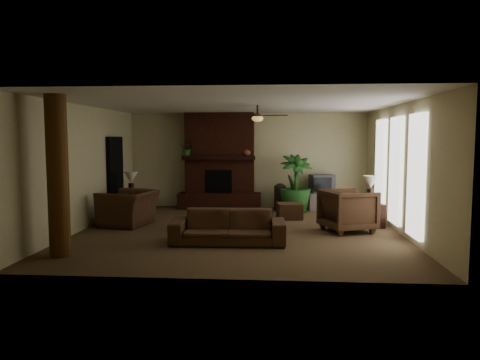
# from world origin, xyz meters

# --- Properties ---
(room_shell) EXTENTS (7.00, 7.00, 7.00)m
(room_shell) POSITION_xyz_m (0.00, 0.00, 1.40)
(room_shell) COLOR brown
(room_shell) RESTS_ON ground
(fireplace) EXTENTS (2.40, 0.70, 2.80)m
(fireplace) POSITION_xyz_m (-0.80, 3.22, 1.16)
(fireplace) COLOR #431D12
(fireplace) RESTS_ON ground
(windows) EXTENTS (0.08, 3.65, 2.35)m
(windows) POSITION_xyz_m (3.45, 0.20, 1.35)
(windows) COLOR white
(windows) RESTS_ON ground
(log_column) EXTENTS (0.36, 0.36, 2.80)m
(log_column) POSITION_xyz_m (-2.95, -2.40, 1.40)
(log_column) COLOR brown
(log_column) RESTS_ON ground
(doorway) EXTENTS (0.10, 1.00, 2.10)m
(doorway) POSITION_xyz_m (-3.44, 1.80, 1.05)
(doorway) COLOR black
(doorway) RESTS_ON ground
(ceiling_fan) EXTENTS (1.35, 1.35, 0.37)m
(ceiling_fan) POSITION_xyz_m (0.40, 0.30, 2.53)
(ceiling_fan) COLOR black
(ceiling_fan) RESTS_ON ceiling
(sofa) EXTENTS (2.25, 0.72, 0.87)m
(sofa) POSITION_xyz_m (-0.12, -1.22, 0.44)
(sofa) COLOR #4A311F
(sofa) RESTS_ON ground
(armchair_left) EXTENTS (1.04, 1.39, 1.10)m
(armchair_left) POSITION_xyz_m (-2.65, 0.46, 0.55)
(armchair_left) COLOR #4A311F
(armchair_left) RESTS_ON ground
(armchair_right) EXTENTS (1.24, 1.28, 1.04)m
(armchair_right) POSITION_xyz_m (2.42, 0.09, 0.52)
(armchair_right) COLOR #4A311F
(armchair_right) RESTS_ON ground
(coffee_table) EXTENTS (1.20, 0.70, 0.43)m
(coffee_table) POSITION_xyz_m (-0.48, -0.03, 0.37)
(coffee_table) COLOR black
(coffee_table) RESTS_ON ground
(ottoman) EXTENTS (0.68, 0.68, 0.40)m
(ottoman) POSITION_xyz_m (1.18, 1.59, 0.20)
(ottoman) COLOR #4A311F
(ottoman) RESTS_ON ground
(tv_stand) EXTENTS (0.87, 0.53, 0.50)m
(tv_stand) POSITION_xyz_m (2.22, 3.06, 0.25)
(tv_stand) COLOR silver
(tv_stand) RESTS_ON ground
(tv) EXTENTS (0.74, 0.64, 0.52)m
(tv) POSITION_xyz_m (2.16, 3.10, 0.76)
(tv) COLOR #3A3A3D
(tv) RESTS_ON tv_stand
(floor_vase) EXTENTS (0.34, 0.34, 0.77)m
(floor_vase) POSITION_xyz_m (0.97, 3.02, 0.43)
(floor_vase) COLOR #2E2419
(floor_vase) RESTS_ON ground
(floor_plant) EXTENTS (1.36, 1.81, 0.90)m
(floor_plant) POSITION_xyz_m (1.38, 2.65, 0.45)
(floor_plant) COLOR #255321
(floor_plant) RESTS_ON ground
(side_table_left) EXTENTS (0.66, 0.66, 0.55)m
(side_table_left) POSITION_xyz_m (-2.88, 1.45, 0.28)
(side_table_left) COLOR black
(side_table_left) RESTS_ON ground
(lamp_left) EXTENTS (0.39, 0.39, 0.65)m
(lamp_left) POSITION_xyz_m (-2.91, 1.47, 1.00)
(lamp_left) COLOR black
(lamp_left) RESTS_ON side_table_left
(side_table_right) EXTENTS (0.60, 0.60, 0.55)m
(side_table_right) POSITION_xyz_m (3.03, 0.62, 0.28)
(side_table_right) COLOR black
(side_table_right) RESTS_ON ground
(lamp_right) EXTENTS (0.40, 0.40, 0.65)m
(lamp_right) POSITION_xyz_m (3.00, 0.60, 1.00)
(lamp_right) COLOR black
(lamp_right) RESTS_ON side_table_right
(mantel_plant) EXTENTS (0.46, 0.49, 0.33)m
(mantel_plant) POSITION_xyz_m (-1.71, 2.97, 1.72)
(mantel_plant) COLOR #255321
(mantel_plant) RESTS_ON fireplace
(mantel_vase) EXTENTS (0.25, 0.25, 0.22)m
(mantel_vase) POSITION_xyz_m (0.01, 3.03, 1.67)
(mantel_vase) COLOR brown
(mantel_vase) RESTS_ON fireplace
(book_a) EXTENTS (0.22, 0.05, 0.29)m
(book_a) POSITION_xyz_m (-0.71, -0.00, 0.57)
(book_a) COLOR #999999
(book_a) RESTS_ON coffee_table
(book_b) EXTENTS (0.20, 0.12, 0.29)m
(book_b) POSITION_xyz_m (-0.18, -0.18, 0.58)
(book_b) COLOR #999999
(book_b) RESTS_ON coffee_table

